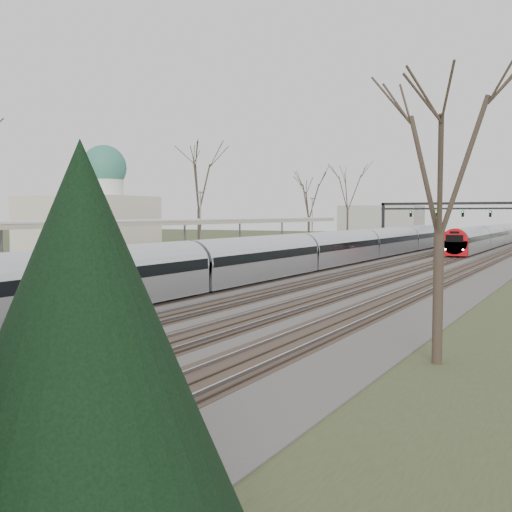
# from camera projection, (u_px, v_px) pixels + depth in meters

# --- Properties ---
(track_bed) EXTENTS (24.00, 160.00, 0.22)m
(track_bed) POSITION_uv_depth(u_px,v_px,m) (394.00, 261.00, 60.19)
(track_bed) COLOR #474442
(track_bed) RESTS_ON ground
(platform) EXTENTS (3.50, 69.00, 1.00)m
(platform) POSITION_uv_depth(u_px,v_px,m) (211.00, 266.00, 49.15)
(platform) COLOR #9E9B93
(platform) RESTS_ON ground
(canopy) EXTENTS (4.10, 50.00, 3.11)m
(canopy) POSITION_uv_depth(u_px,v_px,m) (176.00, 222.00, 44.95)
(canopy) COLOR slate
(canopy) RESTS_ON platform
(dome_building) EXTENTS (10.00, 8.00, 10.30)m
(dome_building) POSITION_uv_depth(u_px,v_px,m) (90.00, 223.00, 55.34)
(dome_building) COLOR beige
(dome_building) RESTS_ON ground
(signal_gantry) EXTENTS (21.00, 0.59, 6.08)m
(signal_gantry) POSITION_uv_depth(u_px,v_px,m) (458.00, 211.00, 86.24)
(signal_gantry) COLOR black
(signal_gantry) RESTS_ON ground
(tree_west_far) EXTENTS (5.50, 5.50, 11.33)m
(tree_west_far) POSITION_uv_depth(u_px,v_px,m) (199.00, 177.00, 61.63)
(tree_west_far) COLOR #2D231C
(tree_west_far) RESTS_ON ground
(tree_east_near) EXTENTS (4.50, 4.50, 9.27)m
(tree_east_near) POSITION_uv_depth(u_px,v_px,m) (441.00, 143.00, 18.57)
(tree_east_near) COLOR #2D231C
(tree_east_near) RESTS_ON ground
(train_near) EXTENTS (2.62, 75.21, 3.05)m
(train_near) POSITION_uv_depth(u_px,v_px,m) (337.00, 249.00, 54.62)
(train_near) COLOR #B5B8C0
(train_near) RESTS_ON ground
(train_far) EXTENTS (2.62, 45.21, 3.05)m
(train_far) POSITION_uv_depth(u_px,v_px,m) (489.00, 237.00, 83.39)
(train_far) COLOR #B5B8C0
(train_far) RESTS_ON ground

